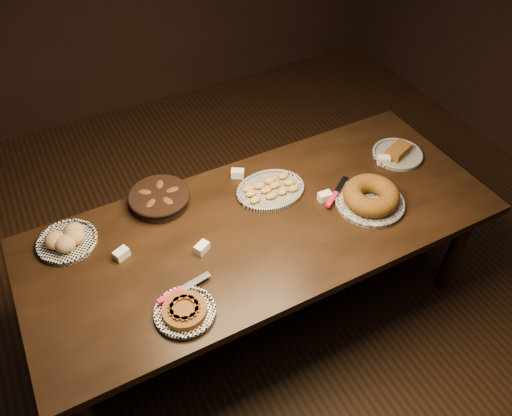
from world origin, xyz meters
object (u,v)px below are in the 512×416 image
buffet_table (264,232)px  apple_tart_plate (185,311)px  bundt_cake_plate (371,197)px  madeleine_platter (271,189)px

buffet_table → apple_tart_plate: size_ratio=7.72×
buffet_table → apple_tart_plate: 0.65m
buffet_table → bundt_cake_plate: (0.55, -0.14, 0.12)m
madeleine_platter → bundt_cake_plate: bundt_cake_plate is taller
apple_tart_plate → bundt_cake_plate: bundt_cake_plate is taller
buffet_table → bundt_cake_plate: bundt_cake_plate is taller
buffet_table → bundt_cake_plate: size_ratio=5.72×
buffet_table → apple_tart_plate: bearing=-150.6°
buffet_table → apple_tart_plate: apple_tart_plate is taller
bundt_cake_plate → buffet_table: bearing=145.4°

